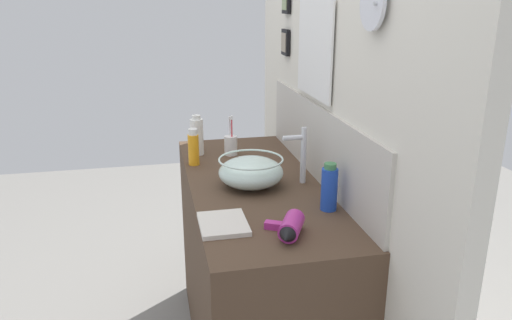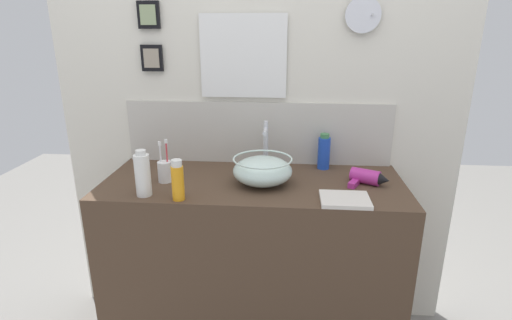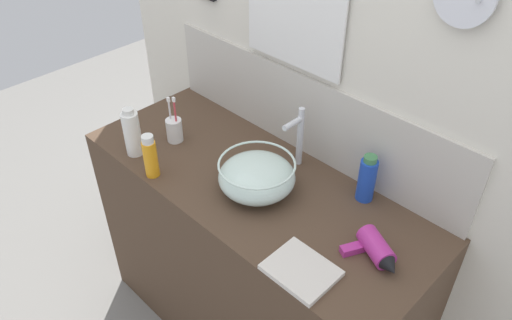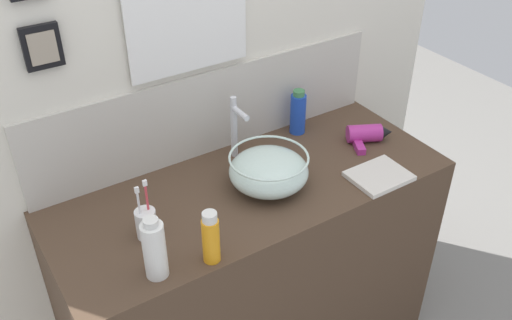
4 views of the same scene
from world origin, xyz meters
name	(u,v)px [view 2 (image 2 of 4)]	position (x,y,z in m)	size (l,w,h in m)	color
vanity_counter	(253,267)	(0.00, 0.00, 0.45)	(1.35, 0.54, 0.89)	#4C3828
back_panel	(258,98)	(0.00, 0.30, 1.21)	(2.01, 0.10, 2.43)	silver
glass_bowl_sink	(263,170)	(0.04, -0.03, 0.95)	(0.26, 0.26, 0.12)	silver
faucet	(266,142)	(0.04, 0.18, 1.02)	(0.02, 0.10, 0.23)	silver
hair_drier	(368,178)	(0.51, 0.00, 0.92)	(0.19, 0.13, 0.07)	#B22D8C
toothbrush_cup	(165,171)	(-0.39, -0.04, 0.94)	(0.06, 0.06, 0.20)	white
spray_bottle	(324,152)	(0.33, 0.20, 0.97)	(0.06, 0.06, 0.17)	blue
shampoo_bottle	(143,174)	(-0.43, -0.20, 0.98)	(0.06, 0.06, 0.19)	white
lotion_bottle	(178,181)	(-0.28, -0.23, 0.97)	(0.05, 0.05, 0.17)	orange
hand_towel	(345,200)	(0.38, -0.19, 0.90)	(0.19, 0.16, 0.02)	silver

